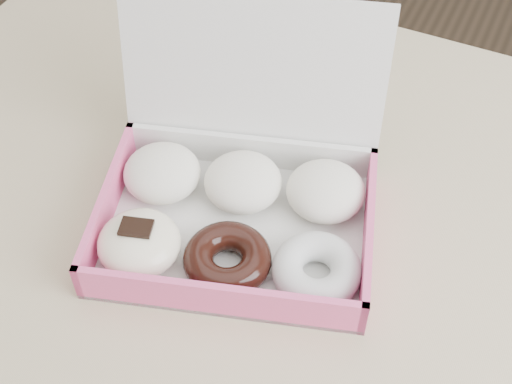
% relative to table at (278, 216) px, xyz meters
% --- Properties ---
extents(table, '(1.20, 0.80, 0.75)m').
position_rel_table_xyz_m(table, '(0.00, 0.00, 0.00)').
color(table, tan).
rests_on(table, ground).
extents(donut_box, '(0.40, 0.38, 0.24)m').
position_rel_table_xyz_m(donut_box, '(-0.02, -0.09, 0.12)').
color(donut_box, white).
rests_on(donut_box, table).
extents(newspapers, '(0.25, 0.20, 0.04)m').
position_rel_table_xyz_m(newspapers, '(-0.14, 0.26, 0.10)').
color(newspapers, silver).
rests_on(newspapers, table).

